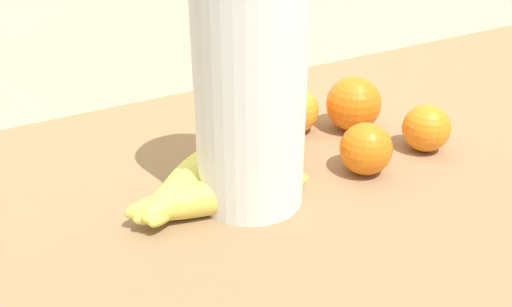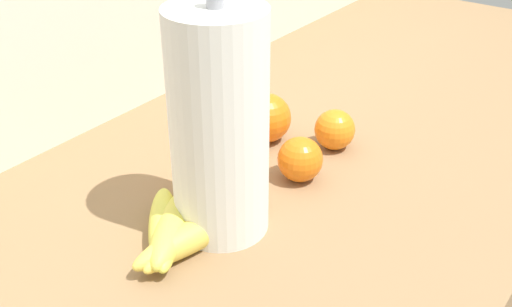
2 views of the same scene
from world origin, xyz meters
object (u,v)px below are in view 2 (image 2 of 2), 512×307
at_px(banana_bunch, 185,227).
at_px(orange_back_left, 267,118).
at_px(orange_right, 213,161).
at_px(orange_center, 220,134).
at_px(paper_towel_roll, 219,126).
at_px(orange_back_right, 300,159).
at_px(orange_far_right, 335,130).

height_order(banana_bunch, orange_back_left, orange_back_left).
xyz_separation_m(orange_back_left, orange_right, (-0.15, -0.02, -0.00)).
bearing_deg(orange_back_left, banana_bunch, -165.56).
relative_size(orange_center, paper_towel_roll, 0.20).
height_order(orange_back_right, paper_towel_roll, paper_towel_roll).
distance_m(banana_bunch, orange_back_right, 0.21).
bearing_deg(orange_far_right, banana_bunch, 174.54).
bearing_deg(orange_back_right, orange_center, 92.73).
distance_m(orange_back_left, orange_back_right, 0.13).
xyz_separation_m(orange_center, orange_right, (-0.08, -0.05, 0.00)).
relative_size(orange_far_right, orange_back_left, 0.81).
relative_size(orange_right, paper_towel_roll, 0.23).
xyz_separation_m(orange_right, paper_towel_roll, (-0.07, -0.07, 0.11)).
distance_m(orange_back_right, paper_towel_roll, 0.19).
bearing_deg(orange_back_right, orange_back_left, 57.66).
bearing_deg(banana_bunch, orange_back_left, 14.44).
relative_size(orange_back_right, orange_right, 0.88).
height_order(orange_far_right, orange_back_right, orange_back_right).
distance_m(banana_bunch, orange_back_left, 0.28).
distance_m(orange_center, orange_back_right, 0.14).
height_order(banana_bunch, paper_towel_roll, paper_towel_roll).
height_order(orange_center, orange_right, orange_right).
relative_size(banana_bunch, orange_far_right, 3.41).
distance_m(orange_far_right, orange_back_right, 0.11).
distance_m(banana_bunch, orange_center, 0.23).
bearing_deg(orange_back_right, paper_towel_roll, 172.21).
height_order(orange_far_right, orange_right, orange_right).
bearing_deg(orange_center, orange_far_right, -49.26).
bearing_deg(orange_far_right, orange_right, 156.11).
xyz_separation_m(banana_bunch, paper_towel_roll, (0.05, -0.02, 0.12)).
height_order(banana_bunch, orange_back_right, orange_back_right).
xyz_separation_m(banana_bunch, orange_back_left, (0.28, 0.07, 0.02)).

